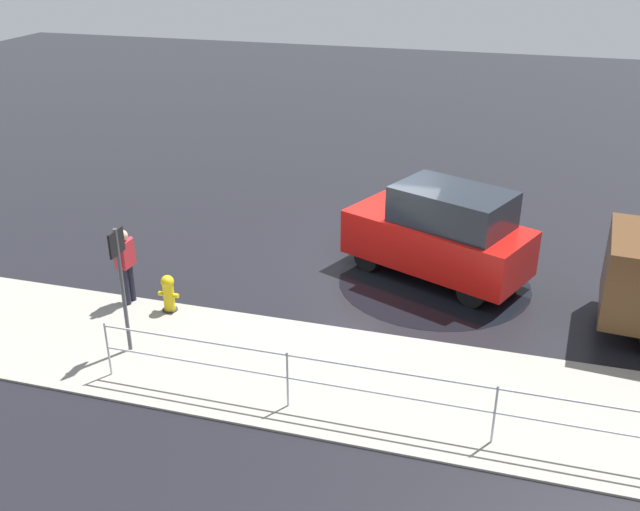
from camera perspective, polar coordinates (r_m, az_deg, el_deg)
ground_plane at (r=15.85m, az=4.18°, el=-1.23°), size 60.00×60.00×0.00m
kerb_strip at (r=12.32m, az=-0.00°, el=-9.55°), size 24.00×3.20×0.04m
moving_hatchback at (r=15.36m, az=9.64°, el=1.78°), size 4.25×3.11×2.06m
fire_hydrant at (r=14.32m, az=-12.02°, el=-3.03°), size 0.42×0.31×0.80m
pedestrian at (r=14.57m, az=-15.30°, el=-0.44°), size 0.27×0.57×1.62m
metal_railing at (r=10.89m, az=5.44°, el=-10.31°), size 9.55×0.04×1.05m
sign_post at (r=12.67m, az=-15.67°, el=-1.36°), size 0.07×0.44×2.40m
puddle_patch at (r=15.51m, az=9.09°, el=-2.12°), size 4.10×4.10×0.01m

